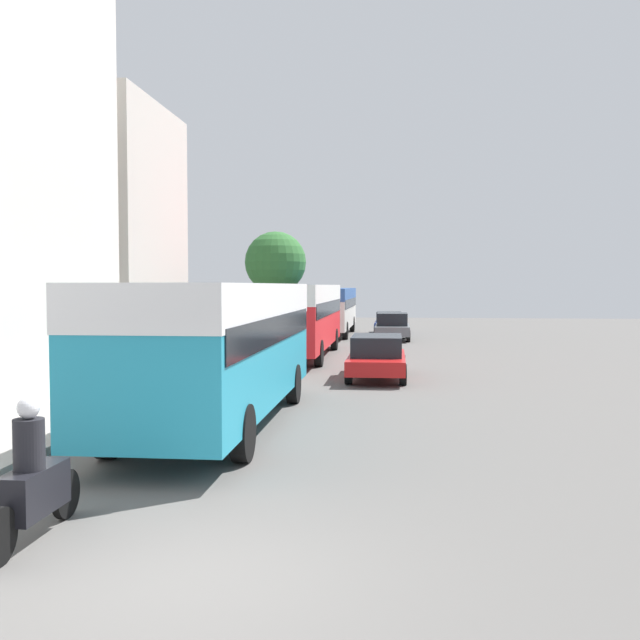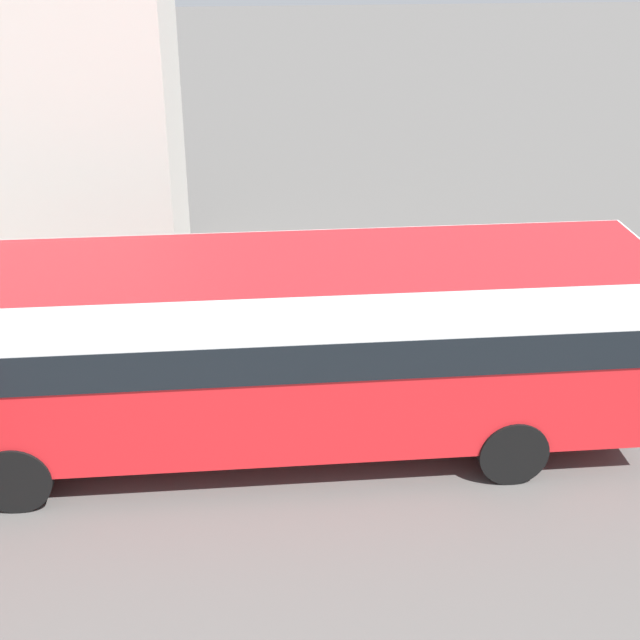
% 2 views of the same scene
% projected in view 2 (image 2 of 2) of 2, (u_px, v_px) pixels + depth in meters
% --- Properties ---
extents(building_far_terrace, '(5.03, 6.49, 9.48)m').
position_uv_depth(building_far_terrace, '(2.00, 57.00, 17.28)').
color(building_far_terrace, beige).
rests_on(building_far_terrace, ground_plane).
extents(bus_following, '(2.52, 11.13, 3.05)m').
position_uv_depth(bus_following, '(264.00, 332.00, 12.67)').
color(bus_following, red).
rests_on(bus_following, ground_plane).
extents(pedestrian_walking_away, '(0.33, 0.33, 1.64)m').
position_uv_depth(pedestrian_walking_away, '(102.00, 317.00, 15.41)').
color(pedestrian_walking_away, '#232838').
rests_on(pedestrian_walking_away, sidewalk).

